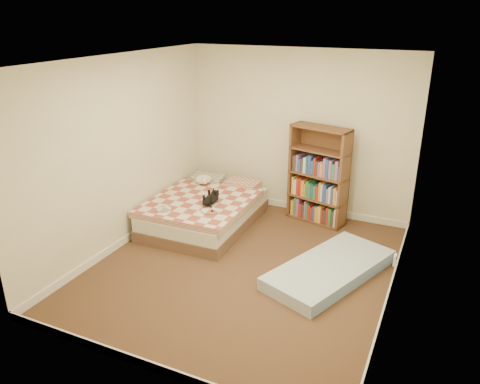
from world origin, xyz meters
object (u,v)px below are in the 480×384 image
at_px(bookshelf, 318,187).
at_px(floor_mattress, 330,269).
at_px(white_dog, 203,179).
at_px(bed, 206,210).
at_px(black_cat, 212,199).

distance_m(bookshelf, floor_mattress, 1.66).
bearing_deg(floor_mattress, white_dog, 175.93).
height_order(bed, black_cat, black_cat).
distance_m(floor_mattress, white_dog, 2.62).
height_order(bed, bookshelf, bookshelf).
relative_size(bed, black_cat, 3.02).
relative_size(black_cat, white_dog, 2.11).
distance_m(black_cat, white_dog, 0.81).
relative_size(bed, white_dog, 6.39).
relative_size(bookshelf, floor_mattress, 0.84).
bearing_deg(white_dog, floor_mattress, -20.36).
bearing_deg(bed, white_dog, 120.95).
bearing_deg(bed, floor_mattress, -18.86).
xyz_separation_m(bookshelf, white_dog, (-1.74, -0.37, -0.02)).
distance_m(bed, black_cat, 0.41).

